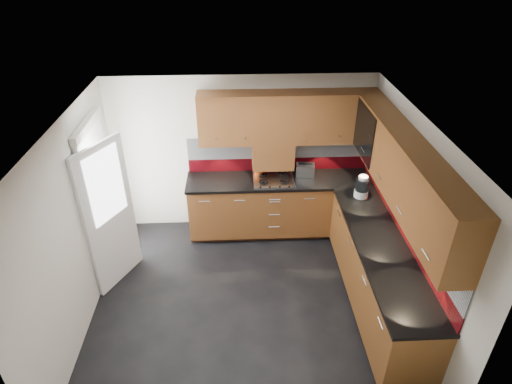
{
  "coord_description": "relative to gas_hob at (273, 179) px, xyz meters",
  "views": [
    {
      "loc": [
        -0.07,
        -3.93,
        4.05
      ],
      "look_at": [
        0.16,
        0.65,
        1.24
      ],
      "focal_mm": 30.0,
      "sensor_mm": 36.0,
      "label": 1
    }
  ],
  "objects": [
    {
      "name": "room",
      "position": [
        -0.45,
        -1.47,
        0.54
      ],
      "size": [
        4.0,
        3.8,
        2.64
      ],
      "color": "black"
    },
    {
      "name": "base_cabinets",
      "position": [
        0.62,
        -0.75,
        -0.52
      ],
      "size": [
        2.7,
        3.2,
        0.95
      ],
      "color": "#563013",
      "rests_on": "room"
    },
    {
      "name": "countertop",
      "position": [
        0.6,
        -0.77,
        -0.04
      ],
      "size": [
        2.72,
        3.22,
        0.04
      ],
      "color": "black",
      "rests_on": "base_cabinets"
    },
    {
      "name": "backsplash",
      "position": [
        0.83,
        -0.54,
        0.25
      ],
      "size": [
        2.7,
        3.2,
        0.54
      ],
      "color": "maroon",
      "rests_on": "countertop"
    },
    {
      "name": "upper_cabinets",
      "position": [
        0.78,
        -0.69,
        0.88
      ],
      "size": [
        2.5,
        3.2,
        0.72
      ],
      "color": "#563013",
      "rests_on": "room"
    },
    {
      "name": "extractor_hood",
      "position": [
        0.0,
        0.17,
        0.32
      ],
      "size": [
        0.6,
        0.33,
        0.4
      ],
      "primitive_type": "cube",
      "color": "#563013",
      "rests_on": "room"
    },
    {
      "name": "glass_cabinet",
      "position": [
        1.26,
        -0.4,
        0.91
      ],
      "size": [
        0.32,
        0.8,
        0.66
      ],
      "color": "black",
      "rests_on": "room"
    },
    {
      "name": "back_door",
      "position": [
        -2.23,
        -0.72,
        0.08
      ],
      "size": [
        0.42,
        1.19,
        2.04
      ],
      "color": "white",
      "rests_on": "room"
    },
    {
      "name": "gas_hob",
      "position": [
        0.0,
        0.0,
        0.0
      ],
      "size": [
        0.59,
        0.52,
        0.05
      ],
      "color": "silver",
      "rests_on": "countertop"
    },
    {
      "name": "utensil_pot",
      "position": [
        -0.22,
        0.17,
        0.09
      ],
      "size": [
        0.13,
        0.13,
        0.48
      ],
      "color": "#CB4B13",
      "rests_on": "countertop"
    },
    {
      "name": "toaster",
      "position": [
        0.48,
        0.11,
        0.08
      ],
      "size": [
        0.28,
        0.19,
        0.19
      ],
      "color": "silver",
      "rests_on": "countertop"
    },
    {
      "name": "food_processor",
      "position": [
        1.16,
        -0.51,
        0.13
      ],
      "size": [
        0.19,
        0.19,
        0.32
      ],
      "color": "white",
      "rests_on": "countertop"
    },
    {
      "name": "paper_towel",
      "position": [
        1.2,
        -0.45,
        0.1
      ],
      "size": [
        0.12,
        0.12,
        0.23
      ],
      "primitive_type": "cylinder",
      "rotation": [
        0.0,
        0.0,
        -0.03
      ],
      "color": "white",
      "rests_on": "countertop"
    },
    {
      "name": "orange_cloth",
      "position": [
        1.17,
        -0.52,
        -0.01
      ],
      "size": [
        0.16,
        0.14,
        0.01
      ],
      "primitive_type": "cube",
      "rotation": [
        0.0,
        0.0,
        -0.24
      ],
      "color": "orange",
      "rests_on": "countertop"
    }
  ]
}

